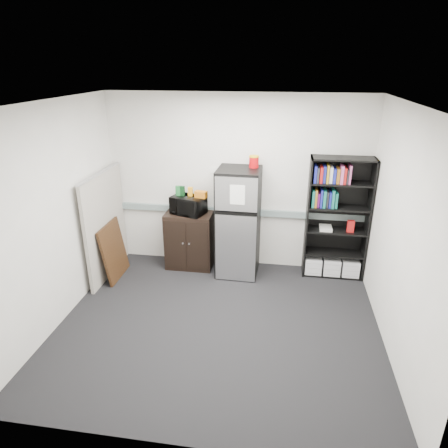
% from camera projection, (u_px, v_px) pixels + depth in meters
% --- Properties ---
extents(floor, '(4.00, 4.00, 0.00)m').
position_uv_depth(floor, '(218.00, 325.00, 5.06)').
color(floor, black).
rests_on(floor, ground).
extents(wall_back, '(4.00, 0.02, 2.70)m').
position_uv_depth(wall_back, '(237.00, 183.00, 6.15)').
color(wall_back, silver).
rests_on(wall_back, floor).
extents(wall_right, '(0.02, 3.50, 2.70)m').
position_uv_depth(wall_right, '(402.00, 237.00, 4.27)').
color(wall_right, silver).
rests_on(wall_right, floor).
extents(wall_left, '(0.02, 3.50, 2.70)m').
position_uv_depth(wall_left, '(55.00, 217.00, 4.83)').
color(wall_left, silver).
rests_on(wall_left, floor).
extents(ceiling, '(4.00, 3.50, 0.02)m').
position_uv_depth(ceiling, '(217.00, 103.00, 4.04)').
color(ceiling, white).
rests_on(ceiling, wall_back).
extents(electrical_raceway, '(3.92, 0.05, 0.10)m').
position_uv_depth(electrical_raceway, '(236.00, 211.00, 6.29)').
color(electrical_raceway, gray).
rests_on(electrical_raceway, wall_back).
extents(wall_note, '(0.14, 0.00, 0.10)m').
position_uv_depth(wall_note, '(214.00, 170.00, 6.12)').
color(wall_note, white).
rests_on(wall_note, wall_back).
extents(bookshelf, '(0.90, 0.34, 1.85)m').
position_uv_depth(bookshelf, '(337.00, 220.00, 5.93)').
color(bookshelf, black).
rests_on(bookshelf, floor).
extents(cubicle_partition, '(0.06, 1.30, 1.62)m').
position_uv_depth(cubicle_partition, '(106.00, 225.00, 6.01)').
color(cubicle_partition, gray).
rests_on(cubicle_partition, floor).
extents(cabinet, '(0.73, 0.49, 0.91)m').
position_uv_depth(cabinet, '(190.00, 240.00, 6.36)').
color(cabinet, black).
rests_on(cabinet, floor).
extents(microwave, '(0.58, 0.47, 0.28)m').
position_uv_depth(microwave, '(188.00, 205.00, 6.12)').
color(microwave, black).
rests_on(microwave, cabinet).
extents(snack_box_a, '(0.07, 0.06, 0.15)m').
position_uv_depth(snack_box_a, '(178.00, 191.00, 6.09)').
color(snack_box_a, '#1B612A').
rests_on(snack_box_a, microwave).
extents(snack_box_b, '(0.08, 0.06, 0.15)m').
position_uv_depth(snack_box_b, '(182.00, 191.00, 6.09)').
color(snack_box_b, '#0B3314').
rests_on(snack_box_b, microwave).
extents(snack_box_c, '(0.07, 0.05, 0.14)m').
position_uv_depth(snack_box_c, '(190.00, 192.00, 6.07)').
color(snack_box_c, orange).
rests_on(snack_box_c, microwave).
extents(snack_bag, '(0.20, 0.14, 0.10)m').
position_uv_depth(snack_bag, '(201.00, 194.00, 6.01)').
color(snack_bag, '#C76913').
rests_on(snack_bag, microwave).
extents(refrigerator, '(0.64, 0.67, 1.66)m').
position_uv_depth(refrigerator, '(238.00, 223.00, 6.03)').
color(refrigerator, black).
rests_on(refrigerator, floor).
extents(coffee_can, '(0.14, 0.14, 0.19)m').
position_uv_depth(coffee_can, '(254.00, 161.00, 5.77)').
color(coffee_can, '#B1080C').
rests_on(coffee_can, refrigerator).
extents(framed_poster, '(0.17, 0.68, 0.86)m').
position_uv_depth(framed_poster, '(114.00, 251.00, 6.04)').
color(framed_poster, black).
rests_on(framed_poster, floor).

